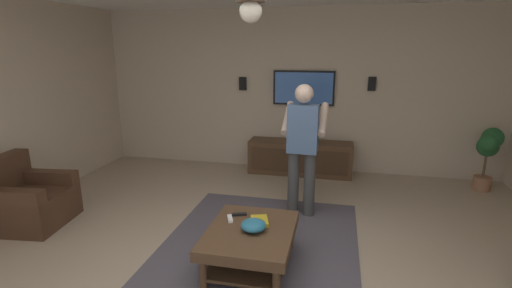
{
  "coord_description": "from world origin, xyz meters",
  "views": [
    {
      "loc": [
        -2.88,
        -0.73,
        2.04
      ],
      "look_at": [
        0.79,
        0.09,
        1.07
      ],
      "focal_mm": 26.05,
      "sensor_mm": 36.0,
      "label": 1
    }
  ],
  "objects_px": {
    "person_standing": "(303,143)",
    "media_console": "(300,158)",
    "armchair": "(27,202)",
    "potted_plant_tall": "(489,149)",
    "wall_speaker_left": "(372,84)",
    "vase_round": "(311,135)",
    "remote_white": "(230,219)",
    "bowl": "(253,225)",
    "coffee_table": "(251,239)",
    "wall_speaker_right": "(243,84)",
    "ceiling_fan": "(250,1)",
    "remote_black": "(239,214)",
    "tv": "(304,88)",
    "book": "(260,221)"
  },
  "relations": [
    {
      "from": "potted_plant_tall",
      "to": "bowl",
      "type": "height_order",
      "value": "potted_plant_tall"
    },
    {
      "from": "armchair",
      "to": "media_console",
      "type": "height_order",
      "value": "armchair"
    },
    {
      "from": "coffee_table",
      "to": "book",
      "type": "distance_m",
      "value": 0.2
    },
    {
      "from": "vase_round",
      "to": "ceiling_fan",
      "type": "bearing_deg",
      "value": 175.92
    },
    {
      "from": "armchair",
      "to": "person_standing",
      "type": "xyz_separation_m",
      "value": [
        0.98,
        -3.14,
        0.65
      ]
    },
    {
      "from": "person_standing",
      "to": "media_console",
      "type": "bearing_deg",
      "value": 8.66
    },
    {
      "from": "potted_plant_tall",
      "to": "bowl",
      "type": "relative_size",
      "value": 3.98
    },
    {
      "from": "media_console",
      "to": "potted_plant_tall",
      "type": "height_order",
      "value": "potted_plant_tall"
    },
    {
      "from": "tv",
      "to": "bowl",
      "type": "xyz_separation_m",
      "value": [
        -3.14,
        0.13,
        -0.95
      ]
    },
    {
      "from": "coffee_table",
      "to": "vase_round",
      "type": "height_order",
      "value": "vase_round"
    },
    {
      "from": "media_console",
      "to": "bowl",
      "type": "height_order",
      "value": "media_console"
    },
    {
      "from": "remote_white",
      "to": "book",
      "type": "bearing_deg",
      "value": -112.16
    },
    {
      "from": "remote_black",
      "to": "ceiling_fan",
      "type": "height_order",
      "value": "ceiling_fan"
    },
    {
      "from": "remote_black",
      "to": "book",
      "type": "distance_m",
      "value": 0.26
    },
    {
      "from": "person_standing",
      "to": "ceiling_fan",
      "type": "relative_size",
      "value": 1.37
    },
    {
      "from": "bowl",
      "to": "coffee_table",
      "type": "bearing_deg",
      "value": 59.24
    },
    {
      "from": "media_console",
      "to": "person_standing",
      "type": "bearing_deg",
      "value": 6.49
    },
    {
      "from": "coffee_table",
      "to": "ceiling_fan",
      "type": "height_order",
      "value": "ceiling_fan"
    },
    {
      "from": "media_console",
      "to": "tv",
      "type": "height_order",
      "value": "tv"
    },
    {
      "from": "vase_round",
      "to": "wall_speaker_right",
      "type": "distance_m",
      "value": 1.47
    },
    {
      "from": "wall_speaker_left",
      "to": "ceiling_fan",
      "type": "relative_size",
      "value": 0.18
    },
    {
      "from": "vase_round",
      "to": "remote_white",
      "type": "bearing_deg",
      "value": 168.21
    },
    {
      "from": "wall_speaker_right",
      "to": "ceiling_fan",
      "type": "distance_m",
      "value": 3.76
    },
    {
      "from": "armchair",
      "to": "wall_speaker_right",
      "type": "distance_m",
      "value": 3.6
    },
    {
      "from": "bowl",
      "to": "wall_speaker_right",
      "type": "distance_m",
      "value": 3.43
    },
    {
      "from": "person_standing",
      "to": "remote_white",
      "type": "height_order",
      "value": "person_standing"
    },
    {
      "from": "potted_plant_tall",
      "to": "wall_speaker_left",
      "type": "xyz_separation_m",
      "value": [
        0.42,
        1.65,
        0.86
      ]
    },
    {
      "from": "media_console",
      "to": "book",
      "type": "bearing_deg",
      "value": -2.31
    },
    {
      "from": "media_console",
      "to": "wall_speaker_left",
      "type": "distance_m",
      "value": 1.65
    },
    {
      "from": "wall_speaker_left",
      "to": "potted_plant_tall",
      "type": "bearing_deg",
      "value": -104.28
    },
    {
      "from": "coffee_table",
      "to": "wall_speaker_left",
      "type": "distance_m",
      "value": 3.57
    },
    {
      "from": "wall_speaker_left",
      "to": "remote_white",
      "type": "bearing_deg",
      "value": 153.48
    },
    {
      "from": "bowl",
      "to": "wall_speaker_left",
      "type": "xyz_separation_m",
      "value": [
        3.15,
        -1.21,
        1.04
      ]
    },
    {
      "from": "coffee_table",
      "to": "ceiling_fan",
      "type": "xyz_separation_m",
      "value": [
        -0.39,
        -0.1,
        2.07
      ]
    },
    {
      "from": "tv",
      "to": "book",
      "type": "height_order",
      "value": "tv"
    },
    {
      "from": "media_console",
      "to": "person_standing",
      "type": "height_order",
      "value": "person_standing"
    },
    {
      "from": "remote_black",
      "to": "wall_speaker_right",
      "type": "distance_m",
      "value": 3.13
    },
    {
      "from": "wall_speaker_left",
      "to": "wall_speaker_right",
      "type": "bearing_deg",
      "value": 90.0
    },
    {
      "from": "wall_speaker_left",
      "to": "ceiling_fan",
      "type": "distance_m",
      "value": 3.8
    },
    {
      "from": "remote_black",
      "to": "wall_speaker_left",
      "type": "bearing_deg",
      "value": 42.62
    },
    {
      "from": "coffee_table",
      "to": "ceiling_fan",
      "type": "bearing_deg",
      "value": -166.01
    },
    {
      "from": "armchair",
      "to": "vase_round",
      "type": "bearing_deg",
      "value": 32.69
    },
    {
      "from": "armchair",
      "to": "ceiling_fan",
      "type": "bearing_deg",
      "value": -20.74
    },
    {
      "from": "armchair",
      "to": "media_console",
      "type": "bearing_deg",
      "value": 33.82
    },
    {
      "from": "armchair",
      "to": "potted_plant_tall",
      "type": "height_order",
      "value": "potted_plant_tall"
    },
    {
      "from": "person_standing",
      "to": "wall_speaker_left",
      "type": "xyz_separation_m",
      "value": [
        1.83,
        -0.9,
        0.56
      ]
    },
    {
      "from": "remote_white",
      "to": "wall_speaker_left",
      "type": "xyz_separation_m",
      "value": [
        2.98,
        -1.49,
        1.08
      ]
    },
    {
      "from": "person_standing",
      "to": "ceiling_fan",
      "type": "xyz_separation_m",
      "value": [
        -1.69,
        0.25,
        1.43
      ]
    },
    {
      "from": "tv",
      "to": "wall_speaker_left",
      "type": "xyz_separation_m",
      "value": [
        0.01,
        -1.08,
        0.09
      ]
    },
    {
      "from": "coffee_table",
      "to": "tv",
      "type": "relative_size",
      "value": 0.99
    }
  ]
}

